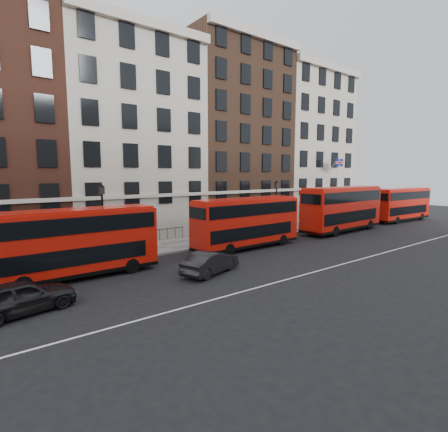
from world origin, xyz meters
TOP-DOWN VIEW (x-y plane):
  - ground at (0.00, 0.00)m, footprint 120.00×120.00m
  - pavement at (0.00, 10.50)m, footprint 80.00×5.00m
  - kerb at (0.00, 8.00)m, footprint 80.00×0.30m
  - road_centre_line at (0.00, -2.00)m, footprint 70.00×0.12m
  - building_terrace at (-0.31, 17.88)m, footprint 64.00×11.95m
  - bus_b at (-8.42, 5.84)m, footprint 9.79×2.41m
  - bus_c at (5.18, 5.83)m, footprint 9.95×2.61m
  - bus_d at (18.61, 5.83)m, footprint 11.40×3.23m
  - bus_e at (31.61, 5.84)m, footprint 10.21×2.88m
  - car_rear at (-11.66, 1.80)m, footprint 4.79×2.63m
  - car_front at (-1.42, 1.76)m, footprint 4.57×2.79m
  - lamp_post_left at (-5.55, 8.83)m, footprint 0.44×0.44m
  - lamp_post_right at (11.58, 8.66)m, footprint 0.44×0.44m
  - traffic_light at (25.06, 8.17)m, footprint 0.25×0.45m
  - iron_railings at (0.00, 12.70)m, footprint 6.60×0.06m

SIDE VIEW (x-z plane):
  - ground at x=0.00m, z-range 0.00..0.00m
  - road_centre_line at x=0.00m, z-range 0.00..0.01m
  - pavement at x=0.00m, z-range 0.00..0.15m
  - kerb at x=0.00m, z-range 0.00..0.16m
  - iron_railings at x=0.00m, z-range 0.15..1.15m
  - car_front at x=-1.42m, z-range 0.00..1.42m
  - car_rear at x=-11.66m, z-range 0.00..1.55m
  - bus_b at x=-8.42m, z-range 0.15..4.26m
  - bus_c at x=5.18m, z-range 0.15..4.31m
  - bus_e at x=31.61m, z-range 0.15..4.40m
  - traffic_light at x=25.06m, z-range 0.81..4.08m
  - bus_d at x=18.61m, z-range 0.17..4.91m
  - lamp_post_left at x=-5.55m, z-range 0.42..5.74m
  - lamp_post_right at x=11.58m, z-range 0.42..5.74m
  - building_terrace at x=-0.31m, z-range -0.76..21.24m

